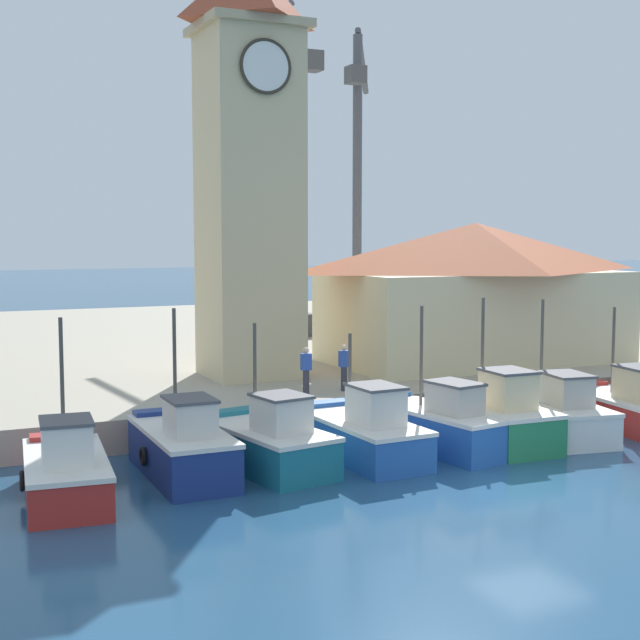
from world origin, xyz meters
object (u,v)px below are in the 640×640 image
object	(u,v)px
fishing_boat_right_inner	(552,412)
dock_worker_along_quay	(306,370)
fishing_boat_right_outer	(625,406)
fishing_boat_mid_left	(362,432)
fishing_boat_left_inner	(267,442)
warehouse_right	(475,291)
port_crane_far	(291,214)
fishing_boat_far_left	(66,471)
fishing_boat_left_outer	(182,447)
dock_worker_near_tower	(344,367)
clock_tower	(249,160)
port_crane_near	(357,215)
fishing_boat_center	(436,424)
fishing_boat_mid_right	(493,418)

from	to	relation	value
fishing_boat_right_inner	dock_worker_along_quay	xyz separation A→B (m)	(-6.58, 4.68, 1.15)
fishing_boat_right_outer	dock_worker_along_quay	xyz separation A→B (m)	(-9.57, 4.78, 1.17)
fishing_boat_mid_left	fishing_boat_right_outer	distance (m)	9.95
fishing_boat_left_inner	warehouse_right	bearing A→B (deg)	34.67
fishing_boat_left_inner	dock_worker_along_quay	world-z (taller)	fishing_boat_left_inner
port_crane_far	dock_worker_along_quay	size ratio (longest dim) A/B	10.81
fishing_boat_far_left	fishing_boat_left_outer	bearing A→B (deg)	13.98
dock_worker_near_tower	warehouse_right	bearing A→B (deg)	26.86
fishing_boat_far_left	dock_worker_near_tower	world-z (taller)	fishing_boat_far_left
clock_tower	warehouse_right	xyz separation A→B (m)	(10.10, -0.23, -5.17)
warehouse_right	port_crane_far	bearing A→B (deg)	105.28
port_crane_near	dock_worker_along_quay	bearing A→B (deg)	-121.44
fishing_boat_mid_left	port_crane_far	size ratio (longest dim) A/B	0.29
warehouse_right	dock_worker_near_tower	distance (m)	9.57
clock_tower	port_crane_near	bearing A→B (deg)	51.13
fishing_boat_center	fishing_boat_right_inner	bearing A→B (deg)	1.04
port_crane_near	dock_worker_along_quay	size ratio (longest dim) A/B	10.78
fishing_boat_right_outer	port_crane_near	xyz separation A→B (m)	(2.91, 25.19, 6.88)
fishing_boat_mid_left	dock_worker_near_tower	world-z (taller)	fishing_boat_mid_left
fishing_boat_left_outer	warehouse_right	xyz separation A→B (m)	(15.44, 8.86, 3.24)
fishing_boat_far_left	dock_worker_along_quay	distance (m)	10.31
fishing_boat_center	fishing_boat_right_inner	world-z (taller)	fishing_boat_right_inner
fishing_boat_far_left	fishing_boat_left_inner	xyz separation A→B (m)	(5.49, 0.58, 0.04)
fishing_boat_center	port_crane_near	world-z (taller)	port_crane_near
fishing_boat_right_inner	port_crane_far	bearing A→B (deg)	90.20
fishing_boat_mid_left	dock_worker_near_tower	size ratio (longest dim) A/B	3.17
fishing_boat_right_inner	dock_worker_along_quay	world-z (taller)	fishing_boat_right_inner
fishing_boat_center	fishing_boat_right_outer	size ratio (longest dim) A/B	1.02
port_crane_far	dock_worker_near_tower	xyz separation A→B (m)	(-5.00, -16.33, -5.61)
fishing_boat_left_outer	clock_tower	world-z (taller)	clock_tower
warehouse_right	fishing_boat_center	bearing A→B (deg)	-130.16
fishing_boat_right_inner	fishing_boat_right_outer	bearing A→B (deg)	-1.94
fishing_boat_mid_left	port_crane_near	bearing A→B (deg)	62.95
fishing_boat_right_outer	fishing_boat_mid_left	bearing A→B (deg)	179.96
fishing_boat_right_inner	port_crane_near	size ratio (longest dim) A/B	0.31
fishing_boat_center	fishing_boat_left_outer	bearing A→B (deg)	178.15
port_crane_far	fishing_boat_mid_left	bearing A→B (deg)	-107.96
fishing_boat_left_outer	dock_worker_along_quay	distance (m)	7.29
fishing_boat_mid_right	warehouse_right	world-z (taller)	warehouse_right
fishing_boat_left_outer	fishing_boat_center	world-z (taller)	fishing_boat_left_outer
fishing_boat_far_left	port_crane_near	distance (m)	34.06
fishing_boat_far_left	clock_tower	xyz separation A→B (m)	(8.49, 9.87, 8.51)
fishing_boat_left_inner	fishing_boat_mid_right	xyz separation A→B (m)	(7.41, -0.19, 0.06)
fishing_boat_mid_right	fishing_boat_right_outer	size ratio (longest dim) A/B	0.94
fishing_boat_far_left	fishing_boat_right_outer	size ratio (longest dim) A/B	0.93
fishing_boat_mid_left	clock_tower	size ratio (longest dim) A/B	0.30
fishing_boat_right_inner	fishing_boat_far_left	bearing A→B (deg)	-177.71
fishing_boat_right_inner	clock_tower	xyz separation A→B (m)	(-6.86, 9.26, 8.49)
fishing_boat_center	fishing_boat_mid_right	world-z (taller)	fishing_boat_mid_right
fishing_boat_right_outer	warehouse_right	world-z (taller)	warehouse_right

